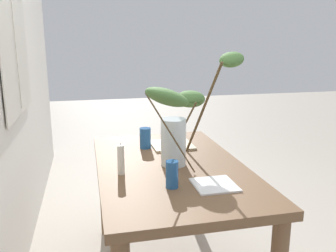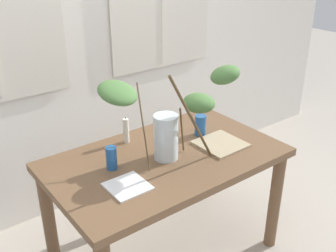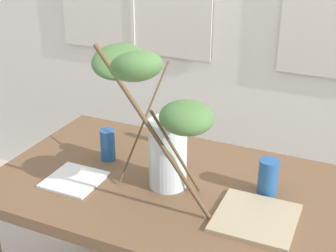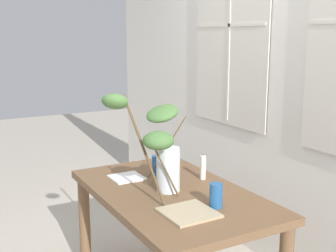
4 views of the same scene
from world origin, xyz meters
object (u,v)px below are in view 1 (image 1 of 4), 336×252
at_px(vase_with_branches, 183,116).
at_px(drinking_glass_blue_right, 145,138).
at_px(pillar_candle, 121,160).
at_px(dining_table, 170,183).
at_px(plate_square_right, 172,145).
at_px(drinking_glass_blue_left, 172,174).
at_px(plate_square_left, 214,185).

height_order(vase_with_branches, drinking_glass_blue_right, vase_with_branches).
height_order(drinking_glass_blue_right, pillar_candle, pillar_candle).
xyz_separation_m(dining_table, pillar_candle, (-0.09, 0.29, 0.19)).
relative_size(vase_with_branches, plate_square_right, 2.58).
distance_m(plate_square_right, pillar_candle, 0.59).
bearing_deg(vase_with_branches, plate_square_right, -4.90).
distance_m(drinking_glass_blue_right, pillar_candle, 0.48).
xyz_separation_m(drinking_glass_blue_right, plate_square_right, (0.01, -0.18, -0.06)).
bearing_deg(pillar_candle, vase_with_branches, -80.63).
xyz_separation_m(vase_with_branches, plate_square_right, (0.38, -0.03, -0.28)).
bearing_deg(drinking_glass_blue_left, plate_square_left, -97.91).
distance_m(plate_square_left, plate_square_right, 0.70).
relative_size(drinking_glass_blue_left, plate_square_left, 0.65).
height_order(drinking_glass_blue_left, drinking_glass_blue_right, drinking_glass_blue_right).
relative_size(drinking_glass_blue_right, plate_square_right, 0.50).
bearing_deg(dining_table, drinking_glass_blue_right, 14.09).
xyz_separation_m(vase_with_branches, pillar_candle, (-0.06, 0.35, -0.21)).
distance_m(plate_square_left, pillar_candle, 0.50).
bearing_deg(plate_square_right, vase_with_branches, 175.10).
bearing_deg(plate_square_left, plate_square_right, 3.60).
bearing_deg(vase_with_branches, dining_table, 61.96).
bearing_deg(dining_table, pillar_candle, 107.50).
height_order(vase_with_branches, plate_square_right, vase_with_branches).
bearing_deg(drinking_glass_blue_left, pillar_candle, 43.68).
relative_size(dining_table, drinking_glass_blue_left, 10.33).
xyz_separation_m(drinking_glass_blue_left, plate_square_right, (0.67, -0.16, -0.06)).
distance_m(drinking_glass_blue_left, pillar_candle, 0.32).
bearing_deg(drinking_glass_blue_right, plate_square_right, -87.56).
bearing_deg(drinking_glass_blue_left, dining_table, -11.78).
bearing_deg(pillar_candle, plate_square_left, -121.32).
xyz_separation_m(vase_with_branches, drinking_glass_blue_left, (-0.29, 0.13, -0.22)).
xyz_separation_m(vase_with_branches, drinking_glass_blue_right, (0.37, 0.15, -0.22)).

